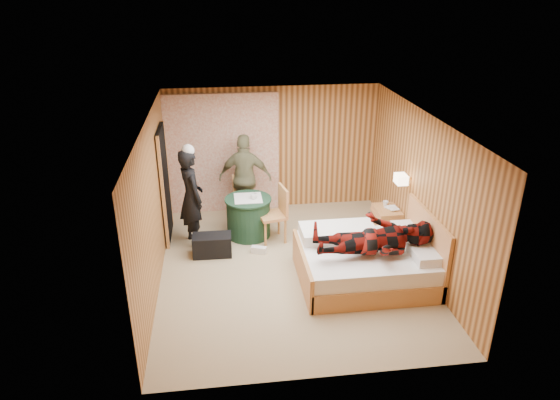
{
  "coord_description": "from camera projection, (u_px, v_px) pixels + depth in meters",
  "views": [
    {
      "loc": [
        -1.08,
        -6.99,
        4.34
      ],
      "look_at": [
        -0.13,
        0.41,
        1.05
      ],
      "focal_mm": 32.0,
      "sensor_mm": 36.0,
      "label": 1
    }
  ],
  "objects": [
    {
      "name": "cup_table",
      "position": [
        254.0,
        196.0,
        8.92
      ],
      "size": [
        0.13,
        0.13,
        0.1
      ],
      "primitive_type": "imported",
      "rotation": [
        0.0,
        0.0,
        0.07
      ],
      "color": "white",
      "rests_on": "round_table"
    },
    {
      "name": "curtain",
      "position": [
        223.0,
        154.0,
        9.82
      ],
      "size": [
        2.2,
        0.08,
        2.4
      ],
      "primitive_type": "cube",
      "color": "silver",
      "rests_on": "floor"
    },
    {
      "name": "duffel_bag",
      "position": [
        212.0,
        245.0,
        8.54
      ],
      "size": [
        0.67,
        0.36,
        0.37
      ],
      "primitive_type": "cube",
      "rotation": [
        0.0,
        0.0,
        -0.02
      ],
      "color": "black",
      "rests_on": "floor"
    },
    {
      "name": "woman_standing",
      "position": [
        191.0,
        197.0,
        8.68
      ],
      "size": [
        0.63,
        0.75,
        1.76
      ],
      "primitive_type": "imported",
      "rotation": [
        0.0,
        0.0,
        1.95
      ],
      "color": "black",
      "rests_on": "floor"
    },
    {
      "name": "wall_back",
      "position": [
        273.0,
        149.0,
        9.98
      ],
      "size": [
        4.2,
        0.02,
        2.5
      ],
      "primitive_type": "cube",
      "color": "#C1874A",
      "rests_on": "floor"
    },
    {
      "name": "wall_lamp",
      "position": [
        401.0,
        179.0,
        8.33
      ],
      "size": [
        0.26,
        0.24,
        0.16
      ],
      "color": "gold",
      "rests_on": "wall_right"
    },
    {
      "name": "bed",
      "position": [
        366.0,
        261.0,
        7.79
      ],
      "size": [
        2.02,
        1.59,
        1.1
      ],
      "color": "#E38D5D",
      "rests_on": "floor"
    },
    {
      "name": "floor",
      "position": [
        291.0,
        268.0,
        8.22
      ],
      "size": [
        4.2,
        5.0,
        0.01
      ],
      "primitive_type": "cube",
      "color": "tan",
      "rests_on": "ground"
    },
    {
      "name": "man_on_bed",
      "position": [
        376.0,
        230.0,
        7.32
      ],
      "size": [
        0.86,
        0.67,
        1.77
      ],
      "primitive_type": "imported",
      "rotation": [
        0.0,
        1.57,
        0.0
      ],
      "color": "maroon",
      "rests_on": "bed"
    },
    {
      "name": "sneaker_right",
      "position": [
        259.0,
        250.0,
        8.65
      ],
      "size": [
        0.28,
        0.19,
        0.11
      ],
      "primitive_type": "cube",
      "rotation": [
        0.0,
        0.0,
        -0.35
      ],
      "color": "white",
      "rests_on": "floor"
    },
    {
      "name": "sneaker_left",
      "position": [
        256.0,
        233.0,
        9.18
      ],
      "size": [
        0.31,
        0.15,
        0.14
      ],
      "primitive_type": "cube",
      "rotation": [
        0.0,
        0.0,
        0.09
      ],
      "color": "white",
      "rests_on": "floor"
    },
    {
      "name": "wall_right",
      "position": [
        421.0,
        192.0,
        7.96
      ],
      "size": [
        0.02,
        5.0,
        2.5
      ],
      "primitive_type": "cube",
      "color": "#C1874A",
      "rests_on": "floor"
    },
    {
      "name": "man_at_table",
      "position": [
        245.0,
        178.0,
        9.57
      ],
      "size": [
        1.07,
        0.59,
        1.72
      ],
      "primitive_type": "imported",
      "rotation": [
        0.0,
        0.0,
        2.97
      ],
      "color": "olive",
      "rests_on": "floor"
    },
    {
      "name": "wall_left",
      "position": [
        153.0,
        205.0,
        7.47
      ],
      "size": [
        0.02,
        5.0,
        2.5
      ],
      "primitive_type": "cube",
      "color": "#C1874A",
      "rests_on": "floor"
    },
    {
      "name": "book_lower",
      "position": [
        388.0,
        209.0,
        8.91
      ],
      "size": [
        0.26,
        0.28,
        0.02
      ],
      "primitive_type": "imported",
      "rotation": [
        0.0,
        0.0,
        0.53
      ],
      "color": "white",
      "rests_on": "nightstand"
    },
    {
      "name": "cup_nightstand",
      "position": [
        385.0,
        203.0,
        9.06
      ],
      "size": [
        0.11,
        0.11,
        0.09
      ],
      "primitive_type": "imported",
      "rotation": [
        0.0,
        0.0,
        -0.16
      ],
      "color": "white",
      "rests_on": "nightstand"
    },
    {
      "name": "book_upper",
      "position": [
        389.0,
        208.0,
        8.9
      ],
      "size": [
        0.18,
        0.24,
        0.02
      ],
      "primitive_type": "imported",
      "rotation": [
        0.0,
        0.0,
        0.08
      ],
      "color": "white",
      "rests_on": "nightstand"
    },
    {
      "name": "chair_far",
      "position": [
        245.0,
        194.0,
        9.67
      ],
      "size": [
        0.51,
        0.51,
        0.93
      ],
      "rotation": [
        0.0,
        0.0,
        0.26
      ],
      "color": "#E38D5D",
      "rests_on": "floor"
    },
    {
      "name": "chair_near",
      "position": [
        277.0,
        210.0,
        8.89
      ],
      "size": [
        0.54,
        0.54,
        1.02
      ],
      "rotation": [
        0.0,
        0.0,
        -1.38
      ],
      "color": "#E38D5D",
      "rests_on": "floor"
    },
    {
      "name": "ceiling",
      "position": [
        292.0,
        119.0,
        7.21
      ],
      "size": [
        4.2,
        5.0,
        0.01
      ],
      "primitive_type": "cube",
      "color": "white",
      "rests_on": "wall_back"
    },
    {
      "name": "doorway",
      "position": [
        165.0,
        185.0,
        8.84
      ],
      "size": [
        0.06,
        0.9,
        2.05
      ],
      "primitive_type": "cube",
      "color": "black",
      "rests_on": "floor"
    },
    {
      "name": "nightstand",
      "position": [
        386.0,
        223.0,
        9.07
      ],
      "size": [
        0.44,
        0.6,
        0.58
      ],
      "color": "#E38D5D",
      "rests_on": "floor"
    },
    {
      "name": "round_table",
      "position": [
        249.0,
        217.0,
        9.12
      ],
      "size": [
        0.85,
        0.85,
        0.75
      ],
      "color": "#1E4127",
      "rests_on": "floor"
    }
  ]
}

